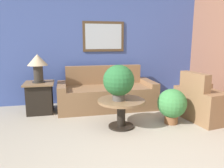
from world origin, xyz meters
The scene contains 8 objects.
wall_back centered at (0.00, 3.11, 1.31)m, with size 6.83×0.09×2.60m.
couch_main centered at (0.01, 2.50, 0.30)m, with size 2.13×0.92×0.92m.
armchair centered at (1.76, 1.40, 0.30)m, with size 1.02×1.12×0.92m.
coffee_table centered at (0.04, 1.33, 0.36)m, with size 0.81×0.81×0.50m.
side_table centered at (-1.42, 2.46, 0.33)m, with size 0.59×0.59×0.64m.
table_lamp centered at (-1.42, 2.46, 1.03)m, with size 0.41×0.41×0.58m.
potted_plant_on_table centered at (-0.01, 1.30, 0.83)m, with size 0.52×0.52×0.61m.
potted_plant_floor centered at (0.98, 1.30, 0.36)m, with size 0.53×0.53×0.64m.
Camera 1 is at (-0.89, -2.17, 1.50)m, focal length 35.00 mm.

